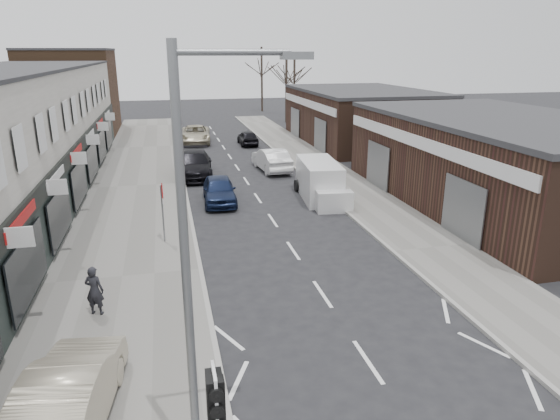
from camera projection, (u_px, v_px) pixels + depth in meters
ground at (401, 412)px, 11.51m from camera, size 160.00×160.00×0.00m
pavement_left at (137, 186)px, 30.45m from camera, size 5.50×64.00×0.12m
pavement_right at (332, 175)px, 33.14m from camera, size 3.50×64.00×0.12m
brick_block_far at (72, 93)px, 49.14m from camera, size 8.00×10.00×8.00m
right_unit_near at (502, 163)px, 26.50m from camera, size 10.00×18.00×4.50m
right_unit_far at (361, 117)px, 45.06m from camera, size 10.00×16.00×4.50m
tree_far_a at (286, 123)px, 57.99m from camera, size 3.60×3.60×8.00m
tree_far_b at (294, 116)px, 64.09m from camera, size 3.60×3.60×7.50m
tree_far_c at (262, 111)px, 69.01m from camera, size 3.60×3.60×8.50m
traffic_light at (216, 414)px, 7.95m from camera, size 0.28×0.60×3.10m
street_lamp at (196, 258)px, 8.38m from camera, size 2.23×0.22×8.00m
warning_sign at (162, 195)px, 20.86m from camera, size 0.12×0.80×2.70m
white_van at (320, 182)px, 27.81m from camera, size 2.35×5.55×2.10m
sedan_on_pavement at (69, 395)px, 10.74m from camera, size 2.17×4.76×1.51m
pedestrian at (94, 291)px, 15.32m from camera, size 0.67×0.55×1.59m
parked_car_left_a at (219, 190)px, 27.15m from camera, size 1.93×4.33×1.45m
parked_car_left_b at (194, 164)px, 32.89m from camera, size 2.65×5.76×1.63m
parked_car_left_c at (195, 134)px, 44.87m from camera, size 3.00×5.78×1.55m
parked_car_right_a at (271, 160)px, 34.49m from camera, size 2.03×4.84×1.56m
parked_car_right_b at (248, 138)px, 44.04m from camera, size 1.57×3.82×1.30m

